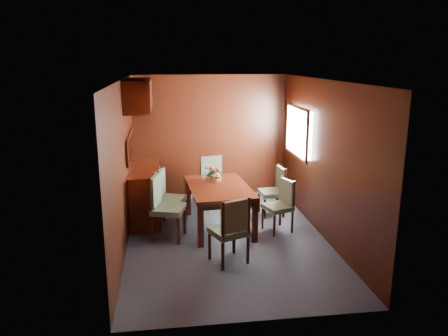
{
  "coord_description": "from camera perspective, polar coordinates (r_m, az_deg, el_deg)",
  "views": [
    {
      "loc": [
        -0.89,
        -6.25,
        2.7
      ],
      "look_at": [
        0.0,
        0.25,
        1.05
      ],
      "focal_mm": 35.0,
      "sensor_mm": 36.0,
      "label": 1
    }
  ],
  "objects": [
    {
      "name": "chair_left_far",
      "position": [
        7.22,
        -7.57,
        -3.48
      ],
      "size": [
        0.56,
        0.57,
        0.95
      ],
      "rotation": [
        0.0,
        0.0,
        -1.9
      ],
      "color": "black",
      "rests_on": "ground"
    },
    {
      "name": "chair_head",
      "position": [
        5.85,
        0.97,
        -7.73
      ],
      "size": [
        0.57,
        0.56,
        0.94
      ],
      "rotation": [
        0.0,
        0.0,
        0.38
      ],
      "color": "black",
      "rests_on": "ground"
    },
    {
      "name": "chair_foot",
      "position": [
        8.15,
        -1.44,
        -1.35
      ],
      "size": [
        0.53,
        0.52,
        0.95
      ],
      "rotation": [
        0.0,
        0.0,
        3.36
      ],
      "color": "black",
      "rests_on": "ground"
    },
    {
      "name": "dining_table",
      "position": [
        7.05,
        -0.71,
        -3.13
      ],
      "size": [
        1.05,
        1.58,
        0.71
      ],
      "rotation": [
        0.0,
        0.0,
        0.07
      ],
      "color": "#391007",
      "rests_on": "ground"
    },
    {
      "name": "chair_right_near",
      "position": [
        7.04,
        7.5,
        -4.42
      ],
      "size": [
        0.49,
        0.51,
        0.85
      ],
      "rotation": [
        0.0,
        0.0,
        1.89
      ],
      "color": "black",
      "rests_on": "ground"
    },
    {
      "name": "chair_left_near",
      "position": [
        6.71,
        -7.95,
        -4.57
      ],
      "size": [
        0.57,
        0.59,
        1.01
      ],
      "rotation": [
        0.0,
        0.0,
        -1.85
      ],
      "color": "black",
      "rests_on": "ground"
    },
    {
      "name": "chair_right_far",
      "position": [
        7.72,
        6.71,
        -2.62
      ],
      "size": [
        0.43,
        0.44,
        0.88
      ],
      "rotation": [
        0.0,
        0.0,
        1.64
      ],
      "color": "black",
      "rests_on": "ground"
    },
    {
      "name": "sideboard",
      "position": [
        7.6,
        -10.18,
        -3.33
      ],
      "size": [
        0.48,
        1.4,
        0.9
      ],
      "primitive_type": "cube",
      "color": "#391007",
      "rests_on": "ground"
    },
    {
      "name": "flower_centerpiece",
      "position": [
        7.29,
        -1.33,
        -0.7
      ],
      "size": [
        0.26,
        0.26,
        0.26
      ],
      "color": "#B67037",
      "rests_on": "dining_table"
    },
    {
      "name": "ground",
      "position": [
        6.86,
        0.28,
        -9.04
      ],
      "size": [
        4.5,
        4.5,
        0.0
      ],
      "primitive_type": "plane",
      "color": "#313643",
      "rests_on": "ground"
    },
    {
      "name": "room_shell",
      "position": [
        6.71,
        -0.98,
        4.96
      ],
      "size": [
        3.06,
        4.52,
        2.41
      ],
      "color": "black",
      "rests_on": "ground"
    }
  ]
}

